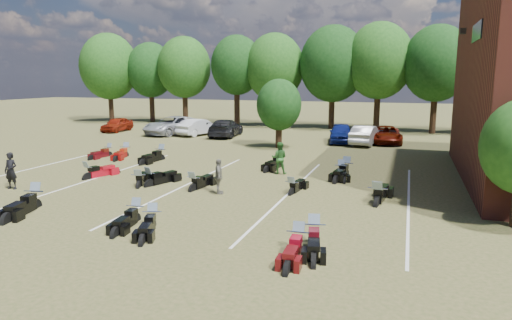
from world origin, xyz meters
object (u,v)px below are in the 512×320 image
at_px(car_4, 341,133).
at_px(person_green, 279,158).
at_px(person_black, 11,171).
at_px(motorcycle_3, 136,222).
at_px(car_0, 117,125).
at_px(motorcycle_7, 88,179).
at_px(person_grey, 219,176).
at_px(motorcycle_14, 109,156).

bearing_deg(car_4, person_green, -104.85).
bearing_deg(person_black, motorcycle_3, -23.11).
height_order(car_4, person_black, person_black).
xyz_separation_m(car_0, person_black, (8.98, -20.67, 0.18)).
relative_size(motorcycle_3, motorcycle_7, 0.92).
height_order(person_grey, motorcycle_7, person_grey).
xyz_separation_m(car_0, motorcycle_14, (7.67, -11.80, -0.66)).
xyz_separation_m(car_4, person_grey, (-2.78, -17.66, 0.02)).
distance_m(person_green, motorcycle_7, 9.76).
bearing_deg(motorcycle_7, motorcycle_3, 155.87).
distance_m(car_0, person_black, 22.54).
relative_size(person_black, person_grey, 1.09).
bearing_deg(person_black, person_grey, 6.67).
distance_m(car_4, motorcycle_3, 22.61).
distance_m(motorcycle_3, motorcycle_7, 8.02).
xyz_separation_m(person_grey, motorcycle_14, (-10.59, 6.67, -0.77)).
height_order(person_grey, motorcycle_14, person_grey).
distance_m(person_grey, motorcycle_14, 12.54).
height_order(person_black, person_grey, person_black).
xyz_separation_m(motorcycle_3, motorcycle_14, (-9.36, 11.25, 0.00)).
height_order(car_0, motorcycle_3, car_0).
bearing_deg(person_black, car_0, 106.82).
distance_m(person_green, person_grey, 5.09).
bearing_deg(motorcycle_14, motorcycle_3, -43.83).
xyz_separation_m(person_black, person_green, (10.64, 7.11, -0.00)).
xyz_separation_m(motorcycle_3, motorcycle_7, (-6.13, 5.17, 0.00)).
bearing_deg(motorcycle_7, car_0, -42.60).
bearing_deg(motorcycle_14, car_4, 45.82).
height_order(person_green, motorcycle_3, person_green).
height_order(person_black, motorcycle_7, person_black).
xyz_separation_m(car_0, motorcycle_3, (17.04, -23.06, -0.66)).
height_order(car_4, motorcycle_7, car_4).
xyz_separation_m(car_4, motorcycle_14, (-13.37, -10.99, -0.75)).
height_order(car_4, person_green, person_green).
distance_m(person_green, motorcycle_3, 9.87).
bearing_deg(person_grey, motorcycle_14, 32.05).
bearing_deg(person_black, motorcycle_7, 48.60).
height_order(car_4, motorcycle_14, car_4).
bearing_deg(person_green, motorcycle_7, 17.21).
height_order(car_0, person_green, person_green).
bearing_deg(car_4, motorcycle_3, -108.69).
distance_m(car_0, car_4, 21.06).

